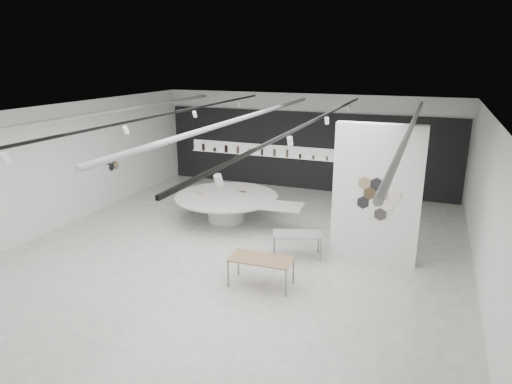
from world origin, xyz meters
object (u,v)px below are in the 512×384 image
at_px(sample_table_wood, 261,260).
at_px(partition_column, 377,194).
at_px(sample_table_stone, 297,235).
at_px(kitchen_counter, 378,187).
at_px(display_island, 228,204).

bearing_deg(sample_table_wood, partition_column, 47.42).
relative_size(sample_table_stone, kitchen_counter, 0.89).
bearing_deg(kitchen_counter, display_island, -132.77).
xyz_separation_m(partition_column, sample_table_stone, (-1.91, -0.56, -1.20)).
bearing_deg(sample_table_stone, partition_column, 16.43).
height_order(partition_column, kitchen_counter, partition_column).
bearing_deg(sample_table_wood, sample_table_stone, 80.29).
relative_size(partition_column, sample_table_stone, 2.53).
relative_size(sample_table_wood, sample_table_stone, 1.05).
bearing_deg(display_island, sample_table_stone, -37.52).
bearing_deg(sample_table_wood, kitchen_counter, 78.19).
xyz_separation_m(sample_table_wood, sample_table_stone, (0.32, 1.86, -0.03)).
relative_size(display_island, kitchen_counter, 2.78).
height_order(sample_table_stone, kitchen_counter, kitchen_counter).
distance_m(sample_table_wood, kitchen_counter, 8.14).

